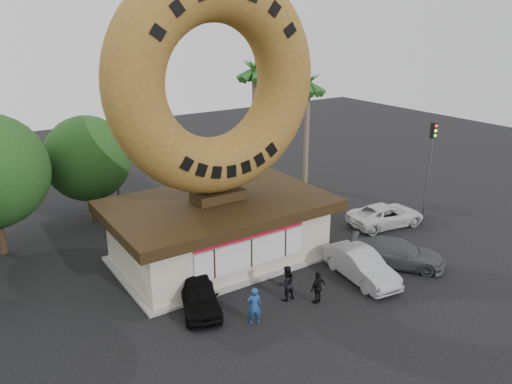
{
  "coord_description": "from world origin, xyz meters",
  "views": [
    {
      "loc": [
        -11.58,
        -14.98,
        12.1
      ],
      "look_at": [
        0.99,
        4.0,
        4.12
      ],
      "focal_mm": 35.0,
      "sensor_mm": 36.0,
      "label": 1
    }
  ],
  "objects": [
    {
      "name": "person_right",
      "position": [
        1.47,
        -0.24,
        0.77
      ],
      "size": [
        0.95,
        0.52,
        1.53
      ],
      "primitive_type": "imported",
      "rotation": [
        0.0,
        0.0,
        3.3
      ],
      "color": "black",
      "rests_on": "ground"
    },
    {
      "name": "car_silver",
      "position": [
        4.64,
        0.26,
        0.73
      ],
      "size": [
        2.06,
        4.59,
        1.46
      ],
      "primitive_type": "imported",
      "rotation": [
        0.0,
        0.0,
        -0.12
      ],
      "color": "#959599",
      "rests_on": "ground"
    },
    {
      "name": "palm_near",
      "position": [
        7.5,
        14.0,
        8.41
      ],
      "size": [
        2.6,
        2.6,
        9.75
      ],
      "color": "#726651",
      "rests_on": "ground"
    },
    {
      "name": "palm_far",
      "position": [
        11.0,
        12.5,
        7.48
      ],
      "size": [
        2.6,
        2.6,
        8.75
      ],
      "color": "#726651",
      "rests_on": "ground"
    },
    {
      "name": "person_center",
      "position": [
        0.46,
        0.74,
        0.83
      ],
      "size": [
        0.82,
        0.65,
        1.67
      ],
      "primitive_type": "imported",
      "rotation": [
        0.0,
        0.0,
        3.16
      ],
      "color": "black",
      "rests_on": "ground"
    },
    {
      "name": "car_white",
      "position": [
        10.7,
        4.25,
        0.67
      ],
      "size": [
        5.13,
        2.98,
        1.34
      ],
      "primitive_type": "imported",
      "rotation": [
        0.0,
        0.0,
        1.41
      ],
      "color": "silver",
      "rests_on": "ground"
    },
    {
      "name": "ground",
      "position": [
        0.0,
        0.0,
        0.0
      ],
      "size": [
        90.0,
        90.0,
        0.0
      ],
      "primitive_type": "plane",
      "color": "black",
      "rests_on": "ground"
    },
    {
      "name": "car_black",
      "position": [
        -3.13,
        2.28,
        0.67
      ],
      "size": [
        2.77,
        4.22,
        1.33
      ],
      "primitive_type": "imported",
      "rotation": [
        0.0,
        0.0,
        -0.33
      ],
      "color": "black",
      "rests_on": "ground"
    },
    {
      "name": "street_lamp",
      "position": [
        -1.86,
        16.0,
        4.48
      ],
      "size": [
        2.11,
        0.2,
        8.0
      ],
      "color": "#59595E",
      "rests_on": "ground"
    },
    {
      "name": "donut_shop",
      "position": [
        0.0,
        5.98,
        1.77
      ],
      "size": [
        11.2,
        7.2,
        3.8
      ],
      "color": "beige",
      "rests_on": "ground"
    },
    {
      "name": "car_grey",
      "position": [
        7.21,
        0.26,
        0.68
      ],
      "size": [
        4.49,
        4.85,
        1.37
      ],
      "primitive_type": "imported",
      "rotation": [
        0.0,
        0.0,
        0.69
      ],
      "color": "#505354",
      "rests_on": "ground"
    },
    {
      "name": "tree_mid",
      "position": [
        -4.0,
        15.0,
        4.02
      ],
      "size": [
        5.2,
        5.2,
        6.63
      ],
      "color": "#473321",
      "rests_on": "ground"
    },
    {
      "name": "traffic_signal",
      "position": [
        14.0,
        3.99,
        3.87
      ],
      "size": [
        0.3,
        0.38,
        6.07
      ],
      "color": "#59595E",
      "rests_on": "ground"
    },
    {
      "name": "person_left",
      "position": [
        -1.77,
        -0.04,
        0.84
      ],
      "size": [
        0.73,
        0.62,
        1.69
      ],
      "primitive_type": "imported",
      "rotation": [
        0.0,
        0.0,
        2.71
      ],
      "color": "navy",
      "rests_on": "ground"
    },
    {
      "name": "giant_donut",
      "position": [
        0.0,
        6.0,
        9.22
      ],
      "size": [
        10.85,
        2.77,
        10.85
      ],
      "primitive_type": "torus",
      "rotation": [
        1.57,
        0.0,
        0.0
      ],
      "color": "olive",
      "rests_on": "donut_shop"
    }
  ]
}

